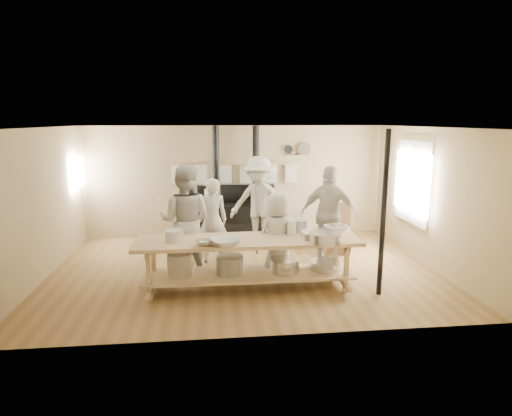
# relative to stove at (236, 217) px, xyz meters

# --- Properties ---
(ground) EXTENTS (7.00, 7.00, 0.00)m
(ground) POSITION_rel_stove_xyz_m (0.01, -2.12, -0.52)
(ground) COLOR brown
(ground) RESTS_ON ground
(room_shell) EXTENTS (7.00, 7.00, 7.00)m
(room_shell) POSITION_rel_stove_xyz_m (0.01, -2.12, 1.10)
(room_shell) COLOR tan
(room_shell) RESTS_ON ground
(window_right) EXTENTS (0.09, 1.50, 1.65)m
(window_right) POSITION_rel_stove_xyz_m (3.48, -1.52, 0.98)
(window_right) COLOR beige
(window_right) RESTS_ON ground
(left_opening) EXTENTS (0.00, 0.90, 0.90)m
(left_opening) POSITION_rel_stove_xyz_m (-3.44, -0.12, 1.08)
(left_opening) COLOR white
(left_opening) RESTS_ON ground
(stove) EXTENTS (1.90, 0.75, 2.60)m
(stove) POSITION_rel_stove_xyz_m (0.00, 0.00, 0.00)
(stove) COLOR black
(stove) RESTS_ON ground
(towel_rail) EXTENTS (3.00, 0.04, 0.47)m
(towel_rail) POSITION_rel_stove_xyz_m (0.01, 0.28, 1.04)
(towel_rail) COLOR tan
(towel_rail) RESTS_ON ground
(back_wall_shelf) EXTENTS (0.63, 0.14, 0.32)m
(back_wall_shelf) POSITION_rel_stove_xyz_m (1.47, 0.32, 1.48)
(back_wall_shelf) COLOR tan
(back_wall_shelf) RESTS_ON ground
(prep_table) EXTENTS (3.60, 0.90, 0.85)m
(prep_table) POSITION_rel_stove_xyz_m (-0.00, -3.02, -0.00)
(prep_table) COLOR tan
(prep_table) RESTS_ON ground
(support_post) EXTENTS (0.08, 0.08, 2.60)m
(support_post) POSITION_rel_stove_xyz_m (2.06, -3.47, 0.78)
(support_post) COLOR black
(support_post) RESTS_ON ground
(cook_far_left) EXTENTS (0.65, 0.48, 1.65)m
(cook_far_left) POSITION_rel_stove_xyz_m (-0.56, -1.57, 0.31)
(cook_far_left) COLOR #A8A494
(cook_far_left) RESTS_ON ground
(cook_left) EXTENTS (1.12, 0.96, 1.98)m
(cook_left) POSITION_rel_stove_xyz_m (-1.03, -2.24, 0.47)
(cook_left) COLOR #A8A494
(cook_left) RESTS_ON ground
(cook_center) EXTENTS (0.86, 0.68, 1.54)m
(cook_center) POSITION_rel_stove_xyz_m (0.55, -2.65, 0.25)
(cook_center) COLOR #A8A494
(cook_center) RESTS_ON ground
(cook_right) EXTENTS (1.19, 0.80, 1.88)m
(cook_right) POSITION_rel_stove_xyz_m (1.69, -1.77, 0.42)
(cook_right) COLOR #A8A494
(cook_right) RESTS_ON ground
(cook_by_window) EXTENTS (1.45, 1.14, 1.97)m
(cook_by_window) POSITION_rel_stove_xyz_m (0.45, -0.70, 0.47)
(cook_by_window) COLOR #A8A494
(cook_by_window) RESTS_ON ground
(chair) EXTENTS (0.59, 0.59, 1.03)m
(chair) POSITION_rel_stove_xyz_m (2.07, -1.22, -0.22)
(chair) COLOR #503820
(chair) RESTS_ON ground
(bowl_white_a) EXTENTS (0.57, 0.57, 0.11)m
(bowl_white_a) POSITION_rel_stove_xyz_m (-0.37, -3.35, 0.38)
(bowl_white_a) COLOR white
(bowl_white_a) RESTS_ON prep_table
(bowl_steel_a) EXTENTS (0.36, 0.36, 0.08)m
(bowl_steel_a) POSITION_rel_stove_xyz_m (-0.68, -3.30, 0.37)
(bowl_steel_a) COLOR silver
(bowl_steel_a) RESTS_ON prep_table
(bowl_white_b) EXTENTS (0.50, 0.50, 0.10)m
(bowl_white_b) POSITION_rel_stove_xyz_m (1.56, -2.69, 0.38)
(bowl_white_b) COLOR white
(bowl_white_b) RESTS_ON prep_table
(bowl_steel_b) EXTENTS (0.37, 0.37, 0.10)m
(bowl_steel_b) POSITION_rel_stove_xyz_m (1.56, -2.69, 0.38)
(bowl_steel_b) COLOR silver
(bowl_steel_b) RESTS_ON prep_table
(roasting_pan) EXTENTS (0.48, 0.33, 0.11)m
(roasting_pan) POSITION_rel_stove_xyz_m (1.12, -3.09, 0.38)
(roasting_pan) COLOR #B2B2B7
(roasting_pan) RESTS_ON prep_table
(mixing_bowl_large) EXTENTS (0.65, 0.65, 0.16)m
(mixing_bowl_large) POSITION_rel_stove_xyz_m (1.18, -3.35, 0.41)
(mixing_bowl_large) COLOR silver
(mixing_bowl_large) RESTS_ON prep_table
(bucket_galv) EXTENTS (0.30, 0.30, 0.21)m
(bucket_galv) POSITION_rel_stove_xyz_m (0.94, -2.69, 0.43)
(bucket_galv) COLOR gray
(bucket_galv) RESTS_ON prep_table
(deep_bowl_enamel) EXTENTS (0.32, 0.32, 0.18)m
(deep_bowl_enamel) POSITION_rel_stove_xyz_m (-1.17, -3.03, 0.42)
(deep_bowl_enamel) COLOR white
(deep_bowl_enamel) RESTS_ON prep_table
(pitcher) EXTENTS (0.20, 0.20, 0.24)m
(pitcher) POSITION_rel_stove_xyz_m (0.75, -2.83, 0.45)
(pitcher) COLOR white
(pitcher) RESTS_ON prep_table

